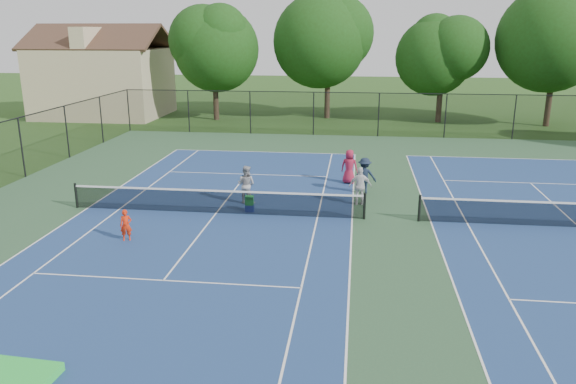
# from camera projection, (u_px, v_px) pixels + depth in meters

# --- Properties ---
(ground) EXTENTS (140.00, 140.00, 0.00)m
(ground) POSITION_uv_depth(u_px,v_px,m) (391.00, 220.00, 21.92)
(ground) COLOR #234716
(ground) RESTS_ON ground
(court_pad) EXTENTS (36.00, 36.00, 0.01)m
(court_pad) POSITION_uv_depth(u_px,v_px,m) (391.00, 220.00, 21.92)
(court_pad) COLOR #2D5035
(court_pad) RESTS_ON ground
(tennis_court_left) EXTENTS (12.00, 23.83, 1.07)m
(tennis_court_left) POSITION_uv_depth(u_px,v_px,m) (216.00, 211.00, 22.72)
(tennis_court_left) COLOR navy
(tennis_court_left) RESTS_ON ground
(perimeter_fence) EXTENTS (36.08, 36.08, 3.02)m
(perimeter_fence) POSITION_uv_depth(u_px,v_px,m) (393.00, 181.00, 21.47)
(perimeter_fence) COLOR black
(perimeter_fence) RESTS_ON ground
(tree_back_a) EXTENTS (6.80, 6.80, 9.15)m
(tree_back_a) POSITION_uv_depth(u_px,v_px,m) (214.00, 44.00, 44.64)
(tree_back_a) COLOR #2D2116
(tree_back_a) RESTS_ON ground
(tree_back_b) EXTENTS (7.60, 7.60, 10.03)m
(tree_back_b) POSITION_uv_depth(u_px,v_px,m) (328.00, 37.00, 45.33)
(tree_back_b) COLOR #2D2116
(tree_back_b) RESTS_ON ground
(tree_back_c) EXTENTS (6.00, 6.00, 8.40)m
(tree_back_c) POSITION_uv_depth(u_px,v_px,m) (443.00, 52.00, 43.62)
(tree_back_c) COLOR #2D2116
(tree_back_c) RESTS_ON ground
(tree_back_d) EXTENTS (7.80, 7.80, 10.37)m
(tree_back_d) POSITION_uv_depth(u_px,v_px,m) (557.00, 34.00, 41.34)
(tree_back_d) COLOR #2D2116
(tree_back_d) RESTS_ON ground
(clapboard_house) EXTENTS (10.80, 8.10, 7.65)m
(clapboard_house) POSITION_uv_depth(u_px,v_px,m) (103.00, 79.00, 47.60)
(clapboard_house) COLOR tan
(clapboard_house) RESTS_ON ground
(child_player) EXTENTS (0.48, 0.39, 1.13)m
(child_player) POSITION_uv_depth(u_px,v_px,m) (126.00, 225.00, 19.68)
(child_player) COLOR red
(child_player) RESTS_ON ground
(instructor) EXTENTS (0.94, 0.82, 1.66)m
(instructor) POSITION_uv_depth(u_px,v_px,m) (246.00, 185.00, 23.85)
(instructor) COLOR #9C9C9F
(instructor) RESTS_ON ground
(bystander_a) EXTENTS (1.00, 0.50, 1.64)m
(bystander_a) POSITION_uv_depth(u_px,v_px,m) (360.00, 186.00, 23.65)
(bystander_a) COLOR silver
(bystander_a) RESTS_ON ground
(bystander_b) EXTENTS (1.09, 0.66, 1.65)m
(bystander_b) POSITION_uv_depth(u_px,v_px,m) (364.00, 176.00, 25.31)
(bystander_b) COLOR #182335
(bystander_b) RESTS_ON ground
(bystander_c) EXTENTS (0.90, 0.67, 1.65)m
(bystander_c) POSITION_uv_depth(u_px,v_px,m) (349.00, 167.00, 26.97)
(bystander_c) COLOR maroon
(bystander_c) RESTS_ON ground
(ball_crate) EXTENTS (0.37, 0.30, 0.29)m
(ball_crate) POSITION_uv_depth(u_px,v_px,m) (250.00, 208.00, 22.93)
(ball_crate) COLOR navy
(ball_crate) RESTS_ON ground
(ball_hopper) EXTENTS (0.34, 0.28, 0.37)m
(ball_hopper) POSITION_uv_depth(u_px,v_px,m) (249.00, 200.00, 22.84)
(ball_hopper) COLOR green
(ball_hopper) RESTS_ON ball_crate
(green_tarp) EXTENTS (1.65, 1.12, 0.20)m
(green_tarp) POSITION_uv_depth(u_px,v_px,m) (17.00, 376.00, 11.90)
(green_tarp) COLOR green
(green_tarp) RESTS_ON ground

